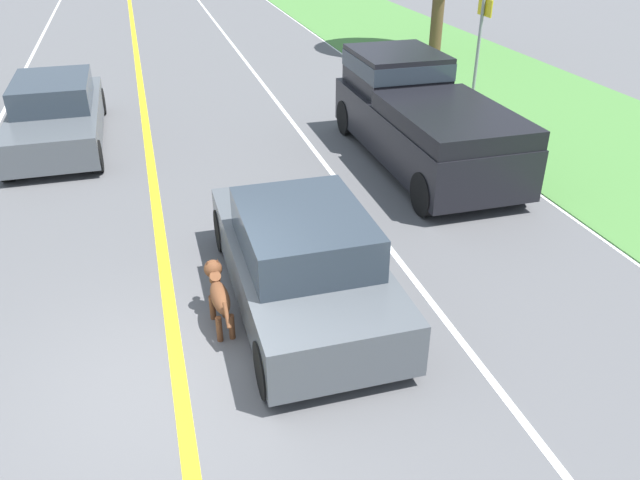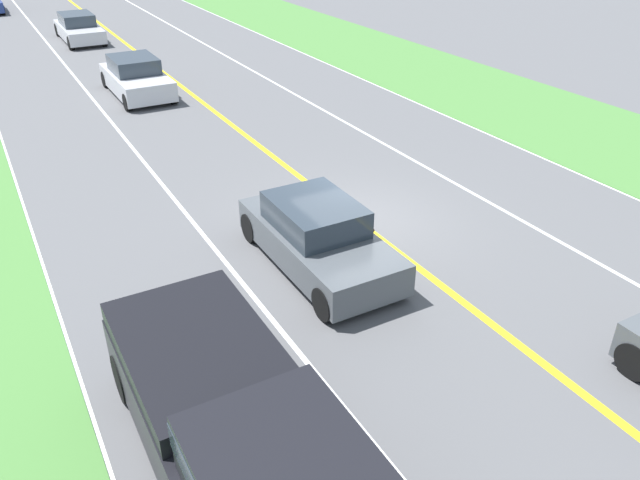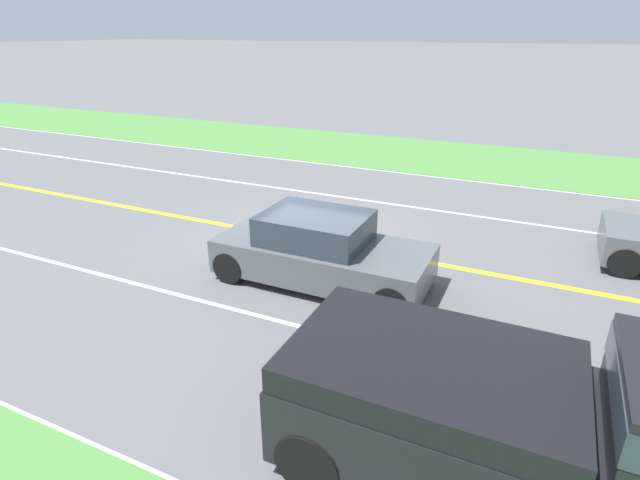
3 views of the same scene
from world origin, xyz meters
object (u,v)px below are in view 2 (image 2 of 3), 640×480
object	(u,v)px
pickup_truck	(238,432)
car_trailing_mid	(79,28)
ego_car	(318,237)
dog	(359,227)
car_trailing_near	(136,78)

from	to	relation	value
pickup_truck	car_trailing_mid	world-z (taller)	pickup_truck
pickup_truck	car_trailing_mid	distance (m)	29.99
ego_car	dog	distance (m)	1.19
pickup_truck	dog	bearing A→B (deg)	-135.92
dog	car_trailing_mid	xyz separation A→B (m)	(1.24, -25.12, 0.13)
pickup_truck	car_trailing_near	bearing A→B (deg)	-100.96
pickup_truck	car_trailing_mid	bearing A→B (deg)	-96.84
dog	pickup_truck	distance (m)	6.72
dog	car_trailing_near	xyz separation A→B (m)	(1.19, -14.06, 0.16)
dog	car_trailing_mid	distance (m)	25.15
ego_car	dog	world-z (taller)	ego_car
ego_car	pickup_truck	size ratio (longest dim) A/B	0.78
ego_car	car_trailing_near	world-z (taller)	ego_car
car_trailing_mid	car_trailing_near	bearing A→B (deg)	90.28
dog	pickup_truck	size ratio (longest dim) A/B	0.23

